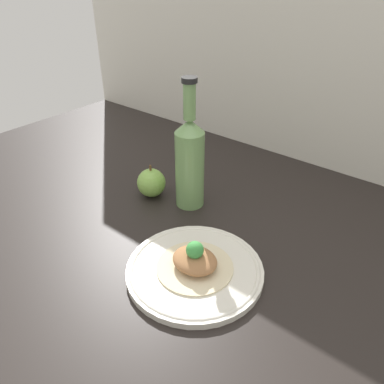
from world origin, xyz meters
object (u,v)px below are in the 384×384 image
cider_bottle (190,160)px  apple (151,183)px  plate (195,270)px  plated_food (195,261)px

cider_bottle → apple: (-10.37, -3.33, -8.76)cm
plate → apple: apple is taller
plate → apple: 31.52cm
plate → plated_food: (-0.00, 0.00, 2.36)cm
plate → cider_bottle: cider_bottle is taller
plated_food → cider_bottle: cider_bottle is taller
plate → cider_bottle: size_ratio=0.85×
plate → plated_food: bearing=135.0°
cider_bottle → plated_food: bearing=-48.6°
plated_food → cider_bottle: bearing=131.4°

